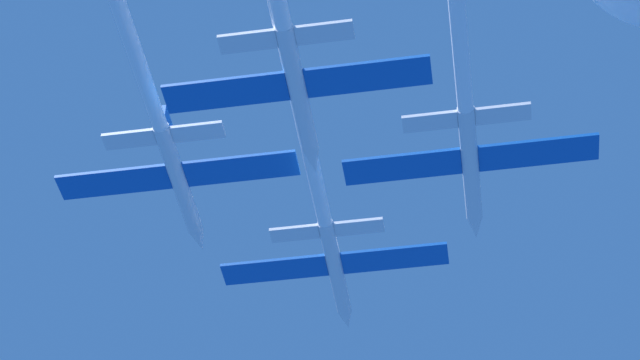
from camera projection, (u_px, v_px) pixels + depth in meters
jet_lead at (301, 113)px, 91.68m from camera, size 20.59×67.27×3.41m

